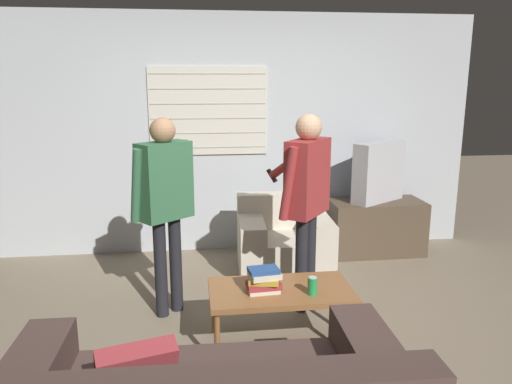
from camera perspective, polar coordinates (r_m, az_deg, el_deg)
name	(u,v)px	position (r m, az deg, el deg)	size (l,w,h in m)	color
ground_plane	(261,336)	(3.88, 0.60, -16.18)	(16.00, 16.00, 0.00)	#7F705B
wall_back	(235,134)	(5.43, -2.40, 6.59)	(5.20, 0.08, 2.55)	#ADB2B7
armchair_beige	(284,242)	(4.97, 3.18, -5.70)	(0.93, 0.80, 0.74)	beige
coffee_table	(281,294)	(3.60, 2.84, -11.60)	(1.01, 0.55, 0.44)	brown
tv_stand	(375,227)	(5.62, 13.49, -3.89)	(1.00, 0.50, 0.58)	#4C3D2D
tv	(378,172)	(5.47, 13.81, 2.24)	(0.65, 0.52, 0.64)	#B2B2B7
person_left_standing	(164,193)	(3.95, -10.42, -0.16)	(0.50, 0.78, 1.59)	black
person_right_standing	(306,188)	(4.01, 5.76, 0.46)	(0.49, 0.77, 1.61)	black
book_stack	(264,280)	(3.50, 0.91, -10.05)	(0.25, 0.19, 0.17)	beige
soda_can	(312,286)	(3.49, 6.46, -10.61)	(0.07, 0.07, 0.13)	#238E47
spare_remote	(266,283)	(3.64, 1.11, -10.35)	(0.11, 0.13, 0.02)	black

